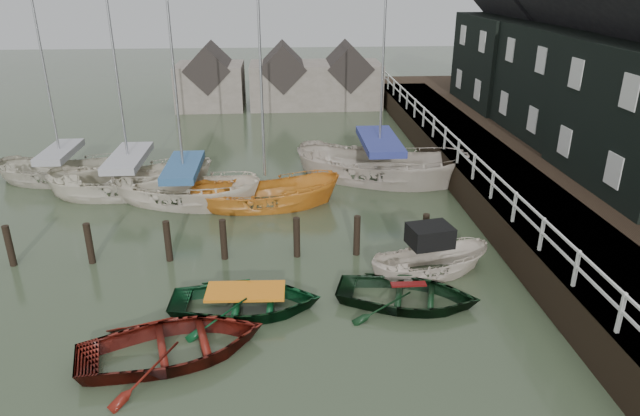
{
  "coord_description": "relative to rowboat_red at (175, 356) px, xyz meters",
  "views": [
    {
      "loc": [
        0.79,
        -14.01,
        8.81
      ],
      "look_at": [
        2.02,
        3.78,
        1.4
      ],
      "focal_mm": 32.0,
      "sensor_mm": 36.0,
      "label": 1
    }
  ],
  "objects": [
    {
      "name": "rowboat_dkgreen",
      "position": [
        6.26,
        1.99,
        0.0
      ],
      "size": [
        4.67,
        3.87,
        0.84
      ],
      "primitive_type": "imported",
      "rotation": [
        0.0,
        0.0,
        1.29
      ],
      "color": "black",
      "rests_on": "ground"
    },
    {
      "name": "rowboat_red",
      "position": [
        0.0,
        0.0,
        0.0
      ],
      "size": [
        5.24,
        4.33,
        0.94
      ],
      "primitive_type": "imported",
      "rotation": [
        0.0,
        0.0,
        1.84
      ],
      "color": "#55120C",
      "rests_on": "ground"
    },
    {
      "name": "rowboat_green",
      "position": [
        1.68,
        1.95,
        0.0
      ],
      "size": [
        4.3,
        3.15,
        0.87
      ],
      "primitive_type": "imported",
      "rotation": [
        0.0,
        0.0,
        1.53
      ],
      "color": "#083217",
      "rests_on": "ground"
    },
    {
      "name": "sailboat_c",
      "position": [
        2.08,
        9.77,
        0.01
      ],
      "size": [
        6.14,
        2.6,
        10.45
      ],
      "rotation": [
        0.0,
        0.0,
        1.63
      ],
      "color": "orange",
      "rests_on": "ground"
    },
    {
      "name": "pier",
      "position": [
        11.48,
        12.16,
        0.71
      ],
      "size": [
        3.04,
        32.0,
        2.7
      ],
      "color": "black",
      "rests_on": "ground"
    },
    {
      "name": "motorboat",
      "position": [
        7.3,
        3.67,
        0.11
      ],
      "size": [
        4.09,
        2.19,
        2.32
      ],
      "rotation": [
        0.0,
        0.0,
        1.77
      ],
      "color": "beige",
      "rests_on": "ground"
    },
    {
      "name": "mooring_pilings",
      "position": [
        0.89,
        5.16,
        0.5
      ],
      "size": [
        13.72,
        0.22,
        1.8
      ],
      "color": "black",
      "rests_on": "ground"
    },
    {
      "name": "ground",
      "position": [
        2.0,
        2.16,
        0.0
      ],
      "size": [
        120.0,
        120.0,
        0.0
      ],
      "primitive_type": "plane",
      "color": "#303C26",
      "rests_on": "ground"
    },
    {
      "name": "land_strip",
      "position": [
        17.0,
        12.16,
        0.0
      ],
      "size": [
        14.0,
        38.0,
        1.5
      ],
      "primitive_type": "cube",
      "color": "black",
      "rests_on": "ground"
    },
    {
      "name": "sailboat_d",
      "position": [
        7.16,
        12.53,
        0.06
      ],
      "size": [
        8.49,
        6.04,
        12.4
      ],
      "rotation": [
        0.0,
        0.0,
        1.14
      ],
      "color": "beige",
      "rests_on": "ground"
    },
    {
      "name": "sailboat_a",
      "position": [
        -3.67,
        11.54,
        0.06
      ],
      "size": [
        7.02,
        2.95,
        11.7
      ],
      "rotation": [
        0.0,
        0.0,
        1.62
      ],
      "color": "beige",
      "rests_on": "ground"
    },
    {
      "name": "sailboat_b",
      "position": [
        -1.21,
        10.31,
        0.06
      ],
      "size": [
        7.03,
        4.49,
        11.17
      ],
      "rotation": [
        0.0,
        0.0,
        1.24
      ],
      "color": "beige",
      "rests_on": "ground"
    },
    {
      "name": "sailboat_e",
      "position": [
        -7.1,
        13.26,
        0.06
      ],
      "size": [
        6.25,
        3.09,
        9.82
      ],
      "rotation": [
        0.0,
        0.0,
        1.43
      ],
      "color": "#B8B09D",
      "rests_on": "ground"
    },
    {
      "name": "quay_houses",
      "position": [
        16.99,
        10.81,
        5.68
      ],
      "size": [
        6.52,
        28.14,
        10.01
      ],
      "color": "black",
      "rests_on": "ground"
    },
    {
      "name": "far_sheds",
      "position": [
        2.83,
        28.16,
        1.86
      ],
      "size": [
        14.0,
        4.08,
        4.39
      ],
      "color": "#665B51",
      "rests_on": "ground"
    }
  ]
}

